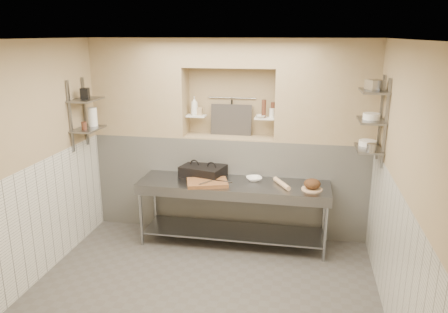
% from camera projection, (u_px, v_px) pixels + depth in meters
% --- Properties ---
extents(floor, '(4.00, 3.90, 0.10)m').
position_uv_depth(floor, '(203.00, 292.00, 5.08)').
color(floor, '#494541').
rests_on(floor, ground).
extents(ceiling, '(4.00, 3.90, 0.10)m').
position_uv_depth(ceiling, '(200.00, 34.00, 4.29)').
color(ceiling, silver).
rests_on(ceiling, ground).
extents(wall_left, '(0.10, 3.90, 2.80)m').
position_uv_depth(wall_left, '(30.00, 164.00, 5.05)').
color(wall_left, tan).
rests_on(wall_left, ground).
extents(wall_right, '(0.10, 3.90, 2.80)m').
position_uv_depth(wall_right, '(403.00, 186.00, 4.32)').
color(wall_right, tan).
rests_on(wall_right, ground).
extents(wall_back, '(4.00, 0.10, 2.80)m').
position_uv_depth(wall_back, '(233.00, 134.00, 6.57)').
color(wall_back, tan).
rests_on(wall_back, ground).
extents(wall_front, '(4.00, 0.10, 2.80)m').
position_uv_depth(wall_front, '(129.00, 269.00, 2.79)').
color(wall_front, tan).
rests_on(wall_front, ground).
extents(backwall_lower, '(4.00, 0.40, 1.40)m').
position_uv_depth(backwall_lower, '(230.00, 183.00, 6.53)').
color(backwall_lower, silver).
rests_on(backwall_lower, floor).
extents(alcove_sill, '(1.30, 0.40, 0.02)m').
position_uv_depth(alcove_sill, '(230.00, 137.00, 6.33)').
color(alcove_sill, tan).
rests_on(alcove_sill, backwall_lower).
extents(backwall_pillar_left, '(1.35, 0.40, 1.40)m').
position_uv_depth(backwall_pillar_left, '(141.00, 87.00, 6.38)').
color(backwall_pillar_left, tan).
rests_on(backwall_pillar_left, backwall_lower).
extents(backwall_pillar_right, '(1.35, 0.40, 1.40)m').
position_uv_depth(backwall_pillar_right, '(326.00, 91.00, 5.91)').
color(backwall_pillar_right, tan).
rests_on(backwall_pillar_right, backwall_lower).
extents(backwall_header, '(1.30, 0.40, 0.40)m').
position_uv_depth(backwall_header, '(230.00, 53.00, 6.01)').
color(backwall_header, tan).
rests_on(backwall_header, backwall_lower).
extents(wainscot_left, '(0.02, 3.90, 1.40)m').
position_uv_depth(wainscot_left, '(41.00, 220.00, 5.23)').
color(wainscot_left, silver).
rests_on(wainscot_left, floor).
extents(wainscot_right, '(0.02, 3.90, 1.40)m').
position_uv_depth(wainscot_right, '(389.00, 249.00, 4.52)').
color(wainscot_right, silver).
rests_on(wainscot_right, floor).
extents(alcove_shelf_left, '(0.28, 0.16, 0.02)m').
position_uv_depth(alcove_shelf_left, '(196.00, 116.00, 6.35)').
color(alcove_shelf_left, white).
rests_on(alcove_shelf_left, backwall_lower).
extents(alcove_shelf_right, '(0.28, 0.16, 0.02)m').
position_uv_depth(alcove_shelf_right, '(265.00, 118.00, 6.17)').
color(alcove_shelf_right, white).
rests_on(alcove_shelf_right, backwall_lower).
extents(utensil_rail, '(0.70, 0.02, 0.02)m').
position_uv_depth(utensil_rail, '(232.00, 98.00, 6.35)').
color(utensil_rail, gray).
rests_on(utensil_rail, wall_back).
extents(hanging_steel, '(0.02, 0.02, 0.30)m').
position_uv_depth(hanging_steel, '(232.00, 110.00, 6.38)').
color(hanging_steel, black).
rests_on(hanging_steel, utensil_rail).
extents(splash_panel, '(0.60, 0.08, 0.45)m').
position_uv_depth(splash_panel, '(231.00, 120.00, 6.37)').
color(splash_panel, '#383330').
rests_on(splash_panel, alcove_sill).
extents(shelf_rail_left_a, '(0.03, 0.03, 0.95)m').
position_uv_depth(shelf_rail_left_a, '(85.00, 112.00, 6.11)').
color(shelf_rail_left_a, slate).
rests_on(shelf_rail_left_a, wall_left).
extents(shelf_rail_left_b, '(0.03, 0.03, 0.95)m').
position_uv_depth(shelf_rail_left_b, '(70.00, 117.00, 5.73)').
color(shelf_rail_left_b, slate).
rests_on(shelf_rail_left_b, wall_left).
extents(wall_shelf_left_lower, '(0.30, 0.50, 0.02)m').
position_uv_depth(wall_shelf_left_lower, '(88.00, 129.00, 5.95)').
color(wall_shelf_left_lower, slate).
rests_on(wall_shelf_left_lower, wall_left).
extents(wall_shelf_left_upper, '(0.30, 0.50, 0.03)m').
position_uv_depth(wall_shelf_left_upper, '(86.00, 100.00, 5.84)').
color(wall_shelf_left_upper, slate).
rests_on(wall_shelf_left_upper, wall_left).
extents(shelf_rail_right_a, '(0.03, 0.03, 1.05)m').
position_uv_depth(shelf_rail_right_a, '(380.00, 118.00, 5.39)').
color(shelf_rail_right_a, slate).
rests_on(shelf_rail_right_a, wall_right).
extents(shelf_rail_right_b, '(0.03, 0.03, 1.05)m').
position_uv_depth(shelf_rail_right_b, '(386.00, 124.00, 5.01)').
color(shelf_rail_right_b, slate).
rests_on(shelf_rail_right_b, wall_right).
extents(wall_shelf_right_lower, '(0.30, 0.50, 0.02)m').
position_uv_depth(wall_shelf_right_lower, '(368.00, 149.00, 5.32)').
color(wall_shelf_right_lower, slate).
rests_on(wall_shelf_right_lower, wall_right).
extents(wall_shelf_right_mid, '(0.30, 0.50, 0.02)m').
position_uv_depth(wall_shelf_right_mid, '(371.00, 120.00, 5.22)').
color(wall_shelf_right_mid, slate).
rests_on(wall_shelf_right_mid, wall_right).
extents(wall_shelf_right_upper, '(0.30, 0.50, 0.03)m').
position_uv_depth(wall_shelf_right_upper, '(374.00, 91.00, 5.13)').
color(wall_shelf_right_upper, slate).
rests_on(wall_shelf_right_upper, wall_right).
extents(prep_table, '(2.60, 0.70, 0.90)m').
position_uv_depth(prep_table, '(233.00, 201.00, 5.98)').
color(prep_table, gray).
rests_on(prep_table, floor).
extents(panini_press, '(0.67, 0.55, 0.16)m').
position_uv_depth(panini_press, '(203.00, 171.00, 6.17)').
color(panini_press, black).
rests_on(panini_press, prep_table).
extents(cutting_board, '(0.62, 0.52, 0.05)m').
position_uv_depth(cutting_board, '(207.00, 183.00, 5.85)').
color(cutting_board, brown).
rests_on(cutting_board, prep_table).
extents(knife_blade, '(0.28, 0.07, 0.01)m').
position_uv_depth(knife_blade, '(222.00, 181.00, 5.84)').
color(knife_blade, gray).
rests_on(knife_blade, cutting_board).
extents(tongs, '(0.15, 0.20, 0.02)m').
position_uv_depth(tongs, '(206.00, 183.00, 5.76)').
color(tongs, gray).
rests_on(tongs, cutting_board).
extents(mixing_bowl, '(0.27, 0.27, 0.05)m').
position_uv_depth(mixing_bowl, '(254.00, 179.00, 6.00)').
color(mixing_bowl, white).
rests_on(mixing_bowl, prep_table).
extents(rolling_pin, '(0.26, 0.40, 0.06)m').
position_uv_depth(rolling_pin, '(282.00, 184.00, 5.79)').
color(rolling_pin, '#D1AC85').
rests_on(rolling_pin, prep_table).
extents(bread_board, '(0.27, 0.27, 0.02)m').
position_uv_depth(bread_board, '(312.00, 189.00, 5.66)').
color(bread_board, '#D1AC85').
rests_on(bread_board, prep_table).
extents(bread_loaf, '(0.22, 0.22, 0.13)m').
position_uv_depth(bread_loaf, '(312.00, 184.00, 5.64)').
color(bread_loaf, '#4C2D19').
rests_on(bread_loaf, bread_board).
extents(bottle_soap, '(0.13, 0.13, 0.27)m').
position_uv_depth(bottle_soap, '(194.00, 106.00, 6.31)').
color(bottle_soap, white).
rests_on(bottle_soap, alcove_shelf_left).
extents(jar_alcove, '(0.07, 0.07, 0.11)m').
position_uv_depth(jar_alcove, '(200.00, 111.00, 6.32)').
color(jar_alcove, tan).
rests_on(jar_alcove, alcove_shelf_left).
extents(bowl_alcove, '(0.15, 0.15, 0.04)m').
position_uv_depth(bowl_alcove, '(261.00, 116.00, 6.13)').
color(bowl_alcove, white).
rests_on(bowl_alcove, alcove_shelf_right).
extents(condiment_a, '(0.06, 0.06, 0.21)m').
position_uv_depth(condiment_a, '(273.00, 110.00, 6.15)').
color(condiment_a, '#4D2A1C').
rests_on(condiment_a, alcove_shelf_right).
extents(condiment_b, '(0.06, 0.06, 0.25)m').
position_uv_depth(condiment_b, '(264.00, 109.00, 6.12)').
color(condiment_b, '#4D2A1C').
rests_on(condiment_b, alcove_shelf_right).
extents(condiment_c, '(0.08, 0.08, 0.13)m').
position_uv_depth(condiment_c, '(272.00, 113.00, 6.13)').
color(condiment_c, white).
rests_on(condiment_c, alcove_shelf_right).
extents(jug_left, '(0.13, 0.13, 0.25)m').
position_uv_depth(jug_left, '(93.00, 117.00, 6.05)').
color(jug_left, white).
rests_on(jug_left, wall_shelf_left_lower).
extents(jar_left, '(0.07, 0.07, 0.11)m').
position_uv_depth(jar_left, '(84.00, 126.00, 5.83)').
color(jar_left, '#4D2A1C').
rests_on(jar_left, wall_shelf_left_lower).
extents(box_left_upper, '(0.12, 0.12, 0.14)m').
position_uv_depth(box_left_upper, '(85.00, 93.00, 5.81)').
color(box_left_upper, black).
rests_on(box_left_upper, wall_shelf_left_upper).
extents(bowl_right, '(0.22, 0.22, 0.06)m').
position_uv_depth(bowl_right, '(368.00, 143.00, 5.41)').
color(bowl_right, white).
rests_on(bowl_right, wall_shelf_right_lower).
extents(canister_right, '(0.10, 0.10, 0.10)m').
position_uv_depth(canister_right, '(371.00, 148.00, 5.10)').
color(canister_right, gray).
rests_on(canister_right, wall_shelf_right_lower).
extents(bowl_right_mid, '(0.20, 0.20, 0.07)m').
position_uv_depth(bowl_right_mid, '(371.00, 116.00, 5.22)').
color(bowl_right_mid, white).
rests_on(bowl_right_mid, wall_shelf_right_mid).
extents(basket_right, '(0.22, 0.24, 0.12)m').
position_uv_depth(basket_right, '(375.00, 85.00, 5.08)').
color(basket_right, gray).
rests_on(basket_right, wall_shelf_right_upper).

